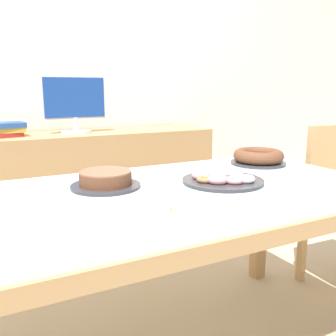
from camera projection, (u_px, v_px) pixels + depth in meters
The scene contains 10 objects.
wall_back at pixel (63, 67), 2.70m from camera, with size 8.00×0.10×2.60m, color silver.
dining_table at pixel (158, 211), 1.46m from camera, with size 1.86×0.91×0.76m.
sideboard at pixel (79, 193), 2.62m from camera, with size 1.92×0.44×0.85m.
computer_monitor at pixel (74, 105), 2.49m from camera, with size 0.42×0.20×0.38m.
book_stack at pixel (4, 129), 2.32m from camera, with size 0.26×0.20×0.09m.
cake_chocolate_round at pixel (106, 180), 1.48m from camera, with size 0.28×0.28×0.07m.
cake_golden_bundt at pixel (258, 157), 1.94m from camera, with size 0.28×0.28×0.08m.
pastry_platter at pixel (223, 179), 1.56m from camera, with size 0.34×0.34×0.04m.
tealight_near_front at pixel (218, 163), 1.93m from camera, with size 0.04×0.04×0.04m.
tealight_near_cakes at pixel (171, 213), 1.15m from camera, with size 0.04×0.04×0.04m.
Camera 1 is at (-0.61, -1.26, 1.14)m, focal length 40.00 mm.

